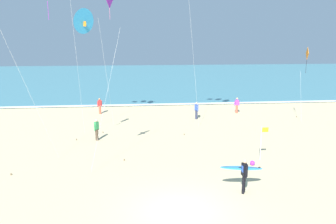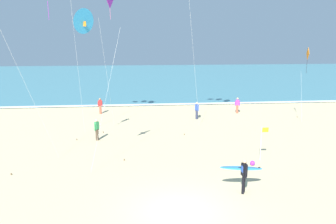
{
  "view_description": "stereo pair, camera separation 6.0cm",
  "coord_description": "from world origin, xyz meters",
  "px_view_note": "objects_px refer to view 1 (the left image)",
  "views": [
    {
      "loc": [
        -1.83,
        -12.91,
        7.17
      ],
      "look_at": [
        0.12,
        5.9,
        3.06
      ],
      "focal_mm": 35.48,
      "sensor_mm": 36.0,
      "label": 1
    },
    {
      "loc": [
        -1.77,
        -12.91,
        7.17
      ],
      "look_at": [
        0.12,
        5.9,
        3.06
      ],
      "focal_mm": 35.48,
      "sensor_mm": 36.0,
      "label": 2
    }
  ],
  "objects_px": {
    "bystander_red_top": "(100,106)",
    "bystander_blue_top": "(196,110)",
    "kite_delta_cobalt_far": "(83,22)",
    "kite_diamond_amber_high": "(307,57)",
    "kite_diamond_violet_near": "(109,1)",
    "surfer_lead": "(243,171)",
    "beach_ball": "(252,163)",
    "bystander_purple_top": "(237,105)",
    "bystander_green_top": "(97,130)",
    "lifeguard_flag": "(262,140)"
  },
  "relations": [
    {
      "from": "bystander_red_top",
      "to": "bystander_blue_top",
      "type": "distance_m",
      "value": 9.64
    },
    {
      "from": "kite_delta_cobalt_far",
      "to": "kite_diamond_amber_high",
      "type": "xyz_separation_m",
      "value": [
        17.14,
        9.77,
        -2.27
      ]
    },
    {
      "from": "bystander_red_top",
      "to": "kite_diamond_violet_near",
      "type": "bearing_deg",
      "value": -72.35
    },
    {
      "from": "surfer_lead",
      "to": "beach_ball",
      "type": "bearing_deg",
      "value": 62.45
    },
    {
      "from": "kite_diamond_violet_near",
      "to": "kite_diamond_amber_high",
      "type": "distance_m",
      "value": 17.06
    },
    {
      "from": "kite_delta_cobalt_far",
      "to": "bystander_purple_top",
      "type": "distance_m",
      "value": 20.34
    },
    {
      "from": "bystander_blue_top",
      "to": "bystander_purple_top",
      "type": "relative_size",
      "value": 1.0
    },
    {
      "from": "kite_diamond_violet_near",
      "to": "bystander_blue_top",
      "type": "bearing_deg",
      "value": 14.14
    },
    {
      "from": "bystander_purple_top",
      "to": "kite_diamond_amber_high",
      "type": "bearing_deg",
      "value": -44.53
    },
    {
      "from": "bystander_green_top",
      "to": "kite_delta_cobalt_far",
      "type": "bearing_deg",
      "value": -87.08
    },
    {
      "from": "kite_diamond_violet_near",
      "to": "lifeguard_flag",
      "type": "distance_m",
      "value": 15.82
    },
    {
      "from": "bystander_blue_top",
      "to": "beach_ball",
      "type": "height_order",
      "value": "bystander_blue_top"
    },
    {
      "from": "bystander_red_top",
      "to": "bystander_green_top",
      "type": "xyz_separation_m",
      "value": [
        0.64,
        -9.0,
        0.0
      ]
    },
    {
      "from": "surfer_lead",
      "to": "bystander_green_top",
      "type": "distance_m",
      "value": 12.13
    },
    {
      "from": "surfer_lead",
      "to": "kite_diamond_violet_near",
      "type": "xyz_separation_m",
      "value": [
        -6.9,
        13.18,
        9.09
      ]
    },
    {
      "from": "bystander_blue_top",
      "to": "beach_ball",
      "type": "bearing_deg",
      "value": -84.68
    },
    {
      "from": "kite_delta_cobalt_far",
      "to": "bystander_red_top",
      "type": "distance_m",
      "value": 16.95
    },
    {
      "from": "kite_delta_cobalt_far",
      "to": "bystander_red_top",
      "type": "height_order",
      "value": "kite_delta_cobalt_far"
    },
    {
      "from": "bystander_blue_top",
      "to": "bystander_red_top",
      "type": "bearing_deg",
      "value": 160.84
    },
    {
      "from": "kite_diamond_amber_high",
      "to": "lifeguard_flag",
      "type": "height_order",
      "value": "kite_diamond_amber_high"
    },
    {
      "from": "kite_delta_cobalt_far",
      "to": "kite_diamond_amber_high",
      "type": "bearing_deg",
      "value": 29.69
    },
    {
      "from": "bystander_green_top",
      "to": "kite_diamond_violet_near",
      "type": "bearing_deg",
      "value": 76.2
    },
    {
      "from": "kite_delta_cobalt_far",
      "to": "lifeguard_flag",
      "type": "relative_size",
      "value": 4.15
    },
    {
      "from": "bystander_red_top",
      "to": "kite_delta_cobalt_far",
      "type": "bearing_deg",
      "value": -86.41
    },
    {
      "from": "lifeguard_flag",
      "to": "kite_diamond_violet_near",
      "type": "bearing_deg",
      "value": 136.02
    },
    {
      "from": "surfer_lead",
      "to": "bystander_purple_top",
      "type": "xyz_separation_m",
      "value": [
        5.09,
        17.14,
        -0.23
      ]
    },
    {
      "from": "kite_diamond_violet_near",
      "to": "bystander_purple_top",
      "type": "xyz_separation_m",
      "value": [
        11.99,
        3.96,
        -9.32
      ]
    },
    {
      "from": "bystander_red_top",
      "to": "lifeguard_flag",
      "type": "height_order",
      "value": "lifeguard_flag"
    },
    {
      "from": "lifeguard_flag",
      "to": "bystander_purple_top",
      "type": "bearing_deg",
      "value": 78.91
    },
    {
      "from": "kite_diamond_amber_high",
      "to": "bystander_green_top",
      "type": "distance_m",
      "value": 18.49
    },
    {
      "from": "bystander_green_top",
      "to": "lifeguard_flag",
      "type": "distance_m",
      "value": 11.61
    },
    {
      "from": "bystander_purple_top",
      "to": "kite_diamond_violet_near",
      "type": "bearing_deg",
      "value": -161.7
    },
    {
      "from": "surfer_lead",
      "to": "bystander_red_top",
      "type": "bearing_deg",
      "value": 115.01
    },
    {
      "from": "bystander_green_top",
      "to": "lifeguard_flag",
      "type": "height_order",
      "value": "lifeguard_flag"
    },
    {
      "from": "bystander_green_top",
      "to": "lifeguard_flag",
      "type": "bearing_deg",
      "value": -26.35
    },
    {
      "from": "kite_diamond_amber_high",
      "to": "bystander_green_top",
      "type": "bearing_deg",
      "value": -168.72
    },
    {
      "from": "kite_diamond_amber_high",
      "to": "bystander_purple_top",
      "type": "relative_size",
      "value": 4.14
    },
    {
      "from": "bystander_red_top",
      "to": "bystander_purple_top",
      "type": "height_order",
      "value": "same"
    },
    {
      "from": "beach_ball",
      "to": "bystander_red_top",
      "type": "bearing_deg",
      "value": 124.27
    },
    {
      "from": "surfer_lead",
      "to": "kite_delta_cobalt_far",
      "type": "bearing_deg",
      "value": 158.69
    },
    {
      "from": "surfer_lead",
      "to": "bystander_green_top",
      "type": "relative_size",
      "value": 1.38
    },
    {
      "from": "kite_delta_cobalt_far",
      "to": "bystander_red_top",
      "type": "xyz_separation_m",
      "value": [
        -0.96,
        15.29,
        -7.25
      ]
    },
    {
      "from": "kite_diamond_amber_high",
      "to": "beach_ball",
      "type": "bearing_deg",
      "value": -129.84
    },
    {
      "from": "bystander_purple_top",
      "to": "beach_ball",
      "type": "distance_m",
      "value": 14.31
    },
    {
      "from": "kite_delta_cobalt_far",
      "to": "bystander_green_top",
      "type": "distance_m",
      "value": 9.61
    },
    {
      "from": "bystander_green_top",
      "to": "beach_ball",
      "type": "xyz_separation_m",
      "value": [
        9.57,
        -5.98,
        -0.67
      ]
    },
    {
      "from": "kite_delta_cobalt_far",
      "to": "bystander_red_top",
      "type": "bearing_deg",
      "value": 93.59
    },
    {
      "from": "kite_diamond_amber_high",
      "to": "bystander_green_top",
      "type": "height_order",
      "value": "kite_diamond_amber_high"
    },
    {
      "from": "kite_delta_cobalt_far",
      "to": "bystander_green_top",
      "type": "xyz_separation_m",
      "value": [
        -0.32,
        6.29,
        -7.25
      ]
    },
    {
      "from": "kite_diamond_violet_near",
      "to": "kite_diamond_amber_high",
      "type": "xyz_separation_m",
      "value": [
        16.49,
        -0.46,
        -4.34
      ]
    }
  ]
}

